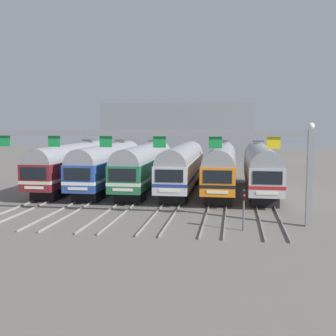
{
  "coord_description": "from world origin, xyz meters",
  "views": [
    {
      "loc": [
        7.1,
        -43.24,
        6.97
      ],
      "look_at": [
        0.59,
        -0.86,
        2.47
      ],
      "focal_mm": 46.31,
      "sensor_mm": 36.0,
      "label": 1
    }
  ],
  "objects": [
    {
      "name": "commuter_train_orange",
      "position": [
        5.81,
        -0.0,
        2.69
      ],
      "size": [
        2.88,
        18.06,
        5.05
      ],
      "color": "orange",
      "rests_on": "ground"
    },
    {
      "name": "commuter_train_stainless",
      "position": [
        9.69,
        -0.0,
        2.69
      ],
      "size": [
        2.88,
        18.06,
        5.05
      ],
      "color": "#B2B5BA",
      "rests_on": "ground"
    },
    {
      "name": "ground_plane",
      "position": [
        0.0,
        0.0,
        0.0
      ],
      "size": [
        160.0,
        160.0,
        0.0
      ],
      "primitive_type": "plane",
      "color": "slate"
    },
    {
      "name": "track_bed",
      "position": [
        0.0,
        17.0,
        0.07
      ],
      "size": [
        20.89,
        70.0,
        0.15
      ],
      "color": "gray",
      "rests_on": "ground"
    },
    {
      "name": "commuter_train_blue",
      "position": [
        -5.81,
        -0.0,
        2.69
      ],
      "size": [
        2.88,
        18.06,
        5.05
      ],
      "color": "#284C9E",
      "rests_on": "ground"
    },
    {
      "name": "commuter_train_green",
      "position": [
        -1.94,
        -0.0,
        2.69
      ],
      "size": [
        2.88,
        18.06,
        5.05
      ],
      "color": "#236B42",
      "rests_on": "ground"
    },
    {
      "name": "maintenance_building",
      "position": [
        -3.29,
        37.62,
        5.21
      ],
      "size": [
        27.39,
        10.0,
        10.41
      ],
      "primitive_type": "cube",
      "color": "gray",
      "rests_on": "ground"
    },
    {
      "name": "commuter_train_maroon",
      "position": [
        -9.69,
        -0.0,
        2.69
      ],
      "size": [
        2.88,
        18.06,
        5.05
      ],
      "color": "maroon",
      "rests_on": "ground"
    },
    {
      "name": "catenary_gantry",
      "position": [
        0.0,
        -13.5,
        5.33
      ],
      "size": [
        24.62,
        0.44,
        6.97
      ],
      "color": "gray",
      "rests_on": "ground"
    },
    {
      "name": "commuter_train_silver",
      "position": [
        1.94,
        -0.01,
        2.69
      ],
      "size": [
        2.88,
        18.06,
        4.77
      ],
      "color": "silver",
      "rests_on": "ground"
    },
    {
      "name": "yard_signal_mast",
      "position": [
        7.75,
        -15.35,
        1.88
      ],
      "size": [
        0.28,
        0.35,
        2.68
      ],
      "color": "#59595E",
      "rests_on": "ground"
    }
  ]
}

